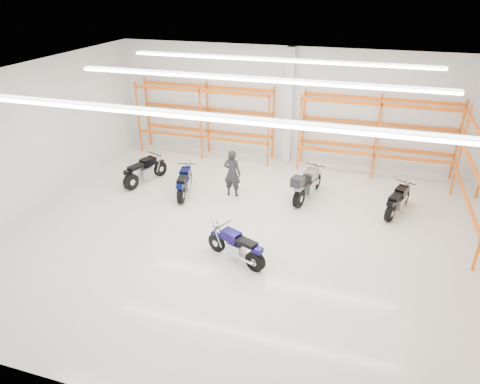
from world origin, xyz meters
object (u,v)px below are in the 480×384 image
(motorcycle_back_c, at_px, (306,185))
(standing_man, at_px, (232,173))
(motorcycle_main, at_px, (238,248))
(motorcycle_back_d, at_px, (397,201))
(motorcycle_back_a, at_px, (144,172))
(structural_column, at_px, (289,107))
(motorcycle_back_b, at_px, (184,183))

(motorcycle_back_c, bearing_deg, standing_man, -170.96)
(motorcycle_main, xyz_separation_m, motorcycle_back_c, (1.12, 4.03, 0.11))
(motorcycle_main, xyz_separation_m, motorcycle_back_d, (4.04, 3.95, -0.00))
(standing_man, bearing_deg, motorcycle_back_c, -167.65)
(motorcycle_main, xyz_separation_m, motorcycle_back_a, (-4.70, 3.60, 0.03))
(motorcycle_back_a, xyz_separation_m, motorcycle_back_c, (5.82, 0.42, 0.08))
(motorcycle_main, bearing_deg, structural_column, 91.54)
(motorcycle_main, relative_size, motorcycle_back_b, 0.93)
(motorcycle_back_a, distance_m, standing_man, 3.38)
(motorcycle_main, distance_m, motorcycle_back_a, 5.92)
(motorcycle_main, distance_m, motorcycle_back_b, 4.32)
(motorcycle_back_b, bearing_deg, standing_man, 15.94)
(motorcycle_back_a, distance_m, motorcycle_back_d, 8.75)
(motorcycle_back_d, distance_m, structural_column, 5.66)
(motorcycle_back_a, distance_m, structural_column, 6.06)
(motorcycle_back_a, relative_size, standing_man, 1.19)
(structural_column, bearing_deg, motorcycle_back_c, -67.68)
(motorcycle_back_b, xyz_separation_m, standing_man, (1.58, 0.45, 0.38))
(motorcycle_back_d, relative_size, standing_man, 1.08)
(standing_man, relative_size, structural_column, 0.37)
(motorcycle_back_b, distance_m, motorcycle_back_d, 7.00)
(motorcycle_back_b, relative_size, structural_column, 0.43)
(motorcycle_back_d, relative_size, structural_column, 0.40)
(motorcycle_back_d, bearing_deg, motorcycle_back_b, -173.71)
(motorcycle_main, xyz_separation_m, structural_column, (-0.19, 7.24, 1.81))
(motorcycle_back_d, height_order, structural_column, structural_column)
(motorcycle_back_a, xyz_separation_m, motorcycle_back_b, (1.78, -0.42, -0.02))
(motorcycle_back_a, relative_size, structural_column, 0.44)
(motorcycle_back_c, xyz_separation_m, structural_column, (-1.32, 3.21, 1.70))
(motorcycle_main, bearing_deg, motorcycle_back_d, 44.37)
(motorcycle_main, relative_size, motorcycle_back_d, 1.00)
(motorcycle_main, bearing_deg, motorcycle_back_a, 142.55)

